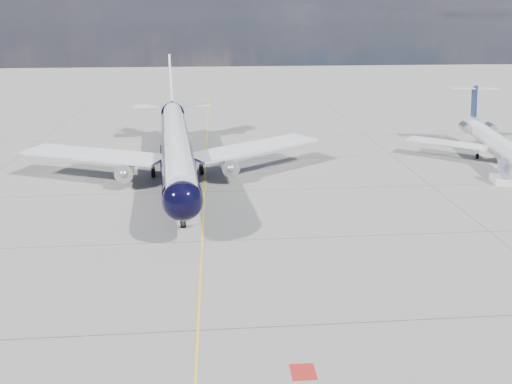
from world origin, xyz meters
TOP-DOWN VIEW (x-y plane):
  - ground at (0.00, 30.00)m, footprint 320.00×320.00m
  - taxiway_centerline at (0.00, 25.00)m, footprint 0.16×160.00m
  - red_marking at (6.80, -10.00)m, footprint 1.60×1.60m
  - main_airliner at (-3.88, 32.54)m, footprint 42.52×51.97m
  - regional_jet at (44.83, 37.76)m, footprint 25.29×29.43m
  - boarding_stair at (40.03, 25.30)m, footprint 3.01×3.47m

SIDE VIEW (x-z plane):
  - ground at x=0.00m, z-range 0.00..0.00m
  - taxiway_centerline at x=0.00m, z-range 0.00..0.01m
  - red_marking at x=6.80m, z-range 0.00..0.01m
  - boarding_stair at x=40.03m, z-range -1.05..2.28m
  - regional_jet at x=44.83m, z-range -1.85..8.17m
  - main_airliner at x=-3.88m, z-range -2.85..12.16m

